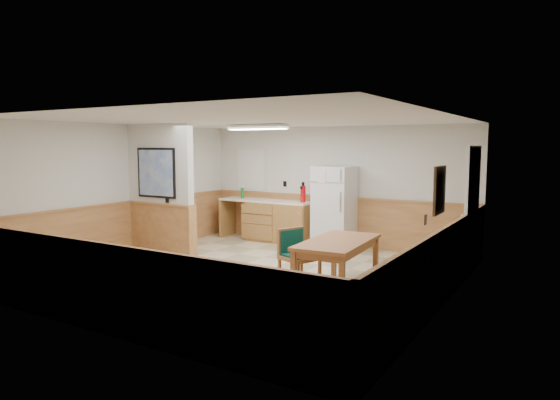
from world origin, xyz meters
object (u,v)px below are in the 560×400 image
Objects in this scene: refrigerator at (334,208)px; fire_extinguisher at (303,193)px; dining_chair at (296,252)px; dining_bench at (425,282)px; soap_bottle at (242,193)px; dining_table at (338,247)px.

fire_extinguisher is (-0.75, 0.04, 0.25)m from refrigerator.
dining_chair is 3.13m from fire_extinguisher.
soap_bottle is (-4.93, 2.87, 0.68)m from dining_bench.
soap_bottle is (-3.66, 2.78, 0.37)m from dining_table.
fire_extinguisher is at bearing 142.08° from dining_bench.
dining_bench is 1.95× the size of dining_chair.
dining_bench is at bearing -60.52° from fire_extinguisher.
dining_table reaches higher than dining_bench.
soap_bottle reaches higher than dining_table.
refrigerator is at bearing -0.83° from soap_bottle.
dining_bench is at bearing 17.51° from dining_chair.
dining_table is 6.73× the size of soap_bottle.
dining_chair is (-1.99, 0.13, 0.15)m from dining_bench.
soap_bottle is (-2.32, 0.03, 0.18)m from refrigerator.
refrigerator is 1.01× the size of dining_table.
dining_table is at bearing -63.63° from refrigerator.
soap_bottle is at bearing 152.42° from dining_bench.
refrigerator is at bearing 124.15° from dining_chair.
dining_bench is 6.72× the size of soap_bottle.
dining_table is 1.00× the size of dining_bench.
refrigerator is 3.06m from dining_table.
fire_extinguisher is at bearing 177.31° from refrigerator.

